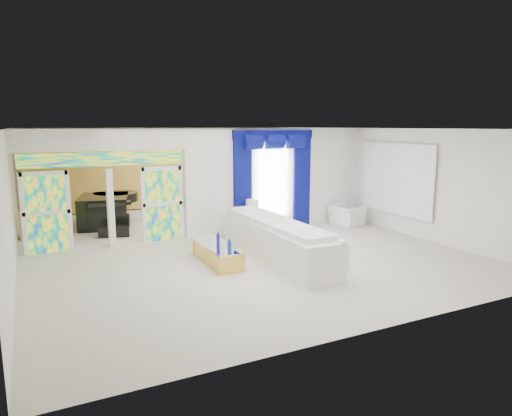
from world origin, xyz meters
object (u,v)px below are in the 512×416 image
armchair (346,215)px  grand_piano (105,211)px  coffee_table (217,254)px  white_sofa (276,242)px  console_table (261,225)px

armchair → grand_piano: grand_piano is taller
coffee_table → armchair: bearing=21.0°
white_sofa → coffee_table: bearing=168.8°
console_table → armchair: 2.84m
white_sofa → grand_piano: bearing=120.0°
grand_piano → white_sofa: bearing=-48.0°
white_sofa → console_table: (0.94, 2.57, -0.21)m
white_sofa → console_table: bearing=71.3°
white_sofa → grand_piano: size_ratio=2.31×
coffee_table → armchair: 5.47m
console_table → armchair: armchair is taller
coffee_table → console_table: bearing=44.8°
white_sofa → armchair: 4.39m
console_table → armchair: (2.82, -0.31, 0.11)m
coffee_table → grand_piano: size_ratio=0.96×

